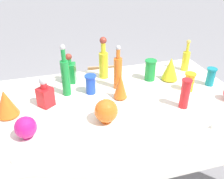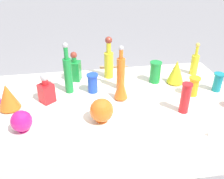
# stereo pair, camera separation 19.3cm
# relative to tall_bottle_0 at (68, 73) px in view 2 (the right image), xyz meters

# --- Properties ---
(ground_plane) EXTENTS (40.00, 40.00, 0.00)m
(ground_plane) POSITION_rel_tall_bottle_0_xyz_m (0.33, -0.19, -0.94)
(ground_plane) COLOR gray
(display_table) EXTENTS (2.09, 1.20, 0.76)m
(display_table) POSITION_rel_tall_bottle_0_xyz_m (0.33, -0.23, -0.22)
(display_table) COLOR white
(display_table) RESTS_ON ground
(tall_bottle_0) EXTENTS (0.07, 0.07, 0.43)m
(tall_bottle_0) POSITION_rel_tall_bottle_0_xyz_m (0.00, 0.00, 0.00)
(tall_bottle_0) COLOR #198C38
(tall_bottle_0) RESTS_ON display_table
(tall_bottle_1) EXTENTS (0.08, 0.08, 0.39)m
(tall_bottle_1) POSITION_rel_tall_bottle_0_xyz_m (0.37, 0.22, -0.01)
(tall_bottle_1) COLOR yellow
(tall_bottle_1) RESTS_ON display_table
(tall_bottle_2) EXTENTS (0.07, 0.07, 0.38)m
(tall_bottle_2) POSITION_rel_tall_bottle_0_xyz_m (0.43, -0.01, -0.02)
(tall_bottle_2) COLOR orange
(tall_bottle_2) RESTS_ON display_table
(tall_bottle_3) EXTENTS (0.07, 0.07, 0.31)m
(tall_bottle_3) POSITION_rel_tall_bottle_0_xyz_m (1.18, 0.16, -0.06)
(tall_bottle_3) COLOR yellow
(tall_bottle_3) RESTS_ON display_table
(square_decanter_0) EXTENTS (0.12, 0.12, 0.27)m
(square_decanter_0) POSITION_rel_tall_bottle_0_xyz_m (0.06, 0.21, -0.07)
(square_decanter_0) COLOR #198C38
(square_decanter_0) RESTS_ON display_table
(square_decanter_1) EXTENTS (0.14, 0.14, 0.25)m
(square_decanter_1) POSITION_rel_tall_bottle_0_xyz_m (-0.17, -0.13, -0.07)
(square_decanter_1) COLOR red
(square_decanter_1) RESTS_ON display_table
(slender_vase_0) EXTENTS (0.09, 0.09, 0.16)m
(slender_vase_0) POSITION_rel_tall_bottle_0_xyz_m (1.23, -0.18, -0.09)
(slender_vase_0) COLOR teal
(slender_vase_0) RESTS_ON display_table
(slender_vase_1) EXTENTS (0.08, 0.08, 0.23)m
(slender_vase_1) POSITION_rel_tall_bottle_0_xyz_m (0.83, -0.43, -0.05)
(slender_vase_1) COLOR red
(slender_vase_1) RESTS_ON display_table
(slender_vase_2) EXTENTS (0.10, 0.10, 0.16)m
(slender_vase_2) POSITION_rel_tall_bottle_0_xyz_m (0.19, -0.03, -0.09)
(slender_vase_2) COLOR blue
(slender_vase_2) RESTS_ON display_table
(slender_vase_3) EXTENTS (0.10, 0.10, 0.19)m
(slender_vase_3) POSITION_rel_tall_bottle_0_xyz_m (0.76, 0.06, -0.07)
(slender_vase_3) COLOR #198C38
(slender_vase_3) RESTS_ON display_table
(slender_vase_4) EXTENTS (0.09, 0.09, 0.16)m
(slender_vase_4) POSITION_rel_tall_bottle_0_xyz_m (1.00, -0.21, -0.09)
(slender_vase_4) COLOR orange
(slender_vase_4) RESTS_ON display_table
(fluted_vase_0) EXTENTS (0.11, 0.11, 0.22)m
(fluted_vase_0) POSITION_rel_tall_bottle_0_xyz_m (0.40, -0.18, -0.06)
(fluted_vase_0) COLOR orange
(fluted_vase_0) RESTS_ON display_table
(fluted_vase_1) EXTENTS (0.15, 0.15, 0.21)m
(fluted_vase_1) POSITION_rel_tall_bottle_0_xyz_m (0.93, 0.01, -0.07)
(fluted_vase_1) COLOR yellow
(fluted_vase_1) RESTS_ON display_table
(fluted_vase_2) EXTENTS (0.16, 0.16, 0.21)m
(fluted_vase_2) POSITION_rel_tall_bottle_0_xyz_m (-0.44, -0.19, -0.07)
(fluted_vase_2) COLOR orange
(fluted_vase_2) RESTS_ON display_table
(round_bowl_0) EXTENTS (0.14, 0.14, 0.15)m
(round_bowl_0) POSITION_rel_tall_bottle_0_xyz_m (-0.31, -0.47, -0.10)
(round_bowl_0) COLOR #C61972
(round_bowl_0) RESTS_ON display_table
(round_bowl_2) EXTENTS (0.16, 0.16, 0.17)m
(round_bowl_2) POSITION_rel_tall_bottle_0_xyz_m (0.22, -0.45, -0.09)
(round_bowl_2) COLOR orange
(round_bowl_2) RESTS_ON display_table
(price_tag_left) EXTENTS (0.05, 0.03, 0.04)m
(price_tag_left) POSITION_rel_tall_bottle_0_xyz_m (0.90, -0.71, -0.16)
(price_tag_left) COLOR white
(price_tag_left) RESTS_ON display_table
(price_tag_center) EXTENTS (0.05, 0.02, 0.05)m
(price_tag_center) POSITION_rel_tall_bottle_0_xyz_m (-0.37, -0.69, -0.15)
(price_tag_center) COLOR white
(price_tag_center) RESTS_ON display_table
(cardboard_box_behind_left) EXTENTS (0.46, 0.34, 0.42)m
(cardboard_box_behind_left) POSITION_rel_tall_bottle_0_xyz_m (0.58, 1.14, -0.77)
(cardboard_box_behind_left) COLOR tan
(cardboard_box_behind_left) RESTS_ON ground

